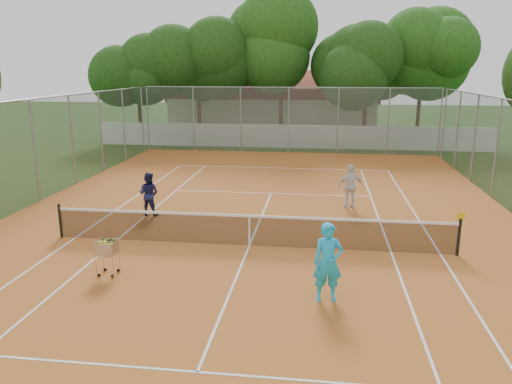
# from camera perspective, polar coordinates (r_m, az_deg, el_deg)

# --- Properties ---
(ground) EXTENTS (120.00, 120.00, 0.00)m
(ground) POSITION_cam_1_polar(r_m,az_deg,el_deg) (14.94, -0.75, -6.24)
(ground) COLOR #1B3A0F
(ground) RESTS_ON ground
(court_pad) EXTENTS (18.00, 34.00, 0.02)m
(court_pad) POSITION_cam_1_polar(r_m,az_deg,el_deg) (14.93, -0.75, -6.20)
(court_pad) COLOR #B36022
(court_pad) RESTS_ON ground
(court_lines) EXTENTS (10.98, 23.78, 0.01)m
(court_lines) POSITION_cam_1_polar(r_m,az_deg,el_deg) (14.93, -0.75, -6.15)
(court_lines) COLOR white
(court_lines) RESTS_ON court_pad
(tennis_net) EXTENTS (11.88, 0.10, 0.98)m
(tennis_net) POSITION_cam_1_polar(r_m,az_deg,el_deg) (14.77, -0.76, -4.38)
(tennis_net) COLOR black
(tennis_net) RESTS_ON court_pad
(perimeter_fence) EXTENTS (18.00, 34.00, 4.00)m
(perimeter_fence) POSITION_cam_1_polar(r_m,az_deg,el_deg) (14.37, -0.78, 1.27)
(perimeter_fence) COLOR slate
(perimeter_fence) RESTS_ON ground
(boundary_wall) EXTENTS (26.00, 0.30, 1.50)m
(boundary_wall) POSITION_cam_1_polar(r_m,az_deg,el_deg) (33.22, 3.94, 6.37)
(boundary_wall) COLOR white
(boundary_wall) RESTS_ON ground
(clubhouse) EXTENTS (16.40, 9.00, 4.40)m
(clubhouse) POSITION_cam_1_polar(r_m,az_deg,el_deg) (43.16, 2.14, 10.10)
(clubhouse) COLOR beige
(clubhouse) RESTS_ON ground
(tropical_trees) EXTENTS (29.00, 19.00, 10.00)m
(tropical_trees) POSITION_cam_1_polar(r_m,az_deg,el_deg) (35.92, 4.37, 13.74)
(tropical_trees) COLOR #12340D
(tropical_trees) RESTS_ON ground
(player_near) EXTENTS (0.72, 0.53, 1.83)m
(player_near) POSITION_cam_1_polar(r_m,az_deg,el_deg) (11.40, 8.23, -7.97)
(player_near) COLOR #1BB5ED
(player_near) RESTS_ON court_pad
(player_far_left) EXTENTS (0.82, 0.67, 1.55)m
(player_far_left) POSITION_cam_1_polar(r_m,az_deg,el_deg) (18.18, -12.16, -0.22)
(player_far_left) COLOR #1A1C4E
(player_far_left) RESTS_ON court_pad
(player_far_right) EXTENTS (1.04, 0.61, 1.66)m
(player_far_right) POSITION_cam_1_polar(r_m,az_deg,el_deg) (19.01, 10.76, 0.63)
(player_far_right) COLOR silver
(player_far_right) RESTS_ON court_pad
(ball_hopper) EXTENTS (0.50, 0.50, 0.99)m
(ball_hopper) POSITION_cam_1_polar(r_m,az_deg,el_deg) (13.30, -16.61, -7.08)
(ball_hopper) COLOR #ADADB4
(ball_hopper) RESTS_ON court_pad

